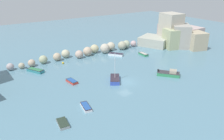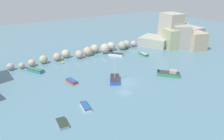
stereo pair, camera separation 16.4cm
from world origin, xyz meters
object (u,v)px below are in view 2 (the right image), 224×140
Objects in this scene: moored_boat_6 at (72,81)px; channel_buoy at (63,63)px; moored_boat_3 at (62,123)px; moored_boat_1 at (144,54)px; moored_boat_2 at (36,70)px; moored_boat_5 at (86,107)px; moored_boat_7 at (169,74)px; moored_boat_0 at (115,79)px; moored_boat_4 at (116,54)px.

channel_buoy is at bearing 159.54° from moored_boat_6.
moored_boat_6 reaches higher than moored_boat_3.
moored_boat_1 is 1.14× the size of moored_boat_3.
moored_boat_3 is at bearing 145.43° from moored_boat_2.
moored_boat_5 is 0.66× the size of moored_boat_7.
moored_boat_3 is (-9.57, -24.00, -0.03)m from channel_buoy.
moored_boat_1 is 30.73m from moored_boat_5.
moored_boat_0 is 12.31m from moored_boat_7.
moored_boat_3 is 33.01m from moored_boat_4.
moored_boat_4 reaches higher than channel_buoy.
moored_boat_1 is 0.65× the size of moored_boat_7.
moored_boat_6 is (7.01, 12.71, 0.05)m from moored_boat_3.
moored_boat_3 is at bearing -86.92° from moored_boat_4.
moored_boat_4 is at bearing -1.38° from moored_boat_0.
moored_boat_1 is 28.98m from moored_boat_2.
moored_boat_4 reaches higher than moored_boat_6.
moored_boat_1 is at bearing -24.95° from moored_boat_0.
moored_boat_7 is (21.45, 2.08, 0.24)m from moored_boat_5.
moored_boat_2 is at bearing 85.56° from moored_boat_1.
moored_boat_3 is at bearing 124.46° from moored_boat_1.
moored_boat_2 is 22.69m from moored_boat_3.
moored_boat_3 is 0.93× the size of moored_boat_6.
moored_boat_7 is at bearing -73.86° from moored_boat_3.
moored_boat_5 is (-26.11, -16.20, -0.04)m from moored_boat_1.
moored_boat_5 is at bearing 155.36° from moored_boat_0.
channel_buoy reaches higher than moored_boat_5.
moored_boat_1 is 24.70m from moored_boat_6.
moored_boat_1 is at bearing 131.04° from moored_boat_5.
moored_boat_7 reaches higher than moored_boat_5.
moored_boat_7 is at bearing 58.89° from moored_boat_6.
moored_boat_2 reaches higher than channel_buoy.
moored_boat_6 is at bearing -100.49° from moored_boat_4.
channel_buoy is at bearing 79.24° from moored_boat_1.
moored_boat_4 is at bearing 145.05° from moored_boat_5.
channel_buoy is 22.24m from moored_boat_5.
moored_boat_4 is 19.81m from moored_boat_6.
moored_boat_2 is at bearing 0.86° from moored_boat_3.
moored_boat_0 is 1.50× the size of moored_boat_4.
moored_boat_2 is at bearing 74.53° from moored_boat_0.
moored_boat_2 reaches higher than moored_boat_1.
moored_boat_7 is at bearing -75.91° from moored_boat_0.
moored_boat_3 is at bearing -36.61° from moored_boat_6.
moored_boat_2 is 1.44× the size of moored_boat_6.
moored_boat_0 is 16.88m from moored_boat_4.
moored_boat_5 is 21.55m from moored_boat_7.
moored_boat_3 is 14.51m from moored_boat_6.
moored_boat_6 reaches higher than channel_buoy.
moored_boat_5 is (4.93, 2.25, 0.02)m from moored_boat_3.
moored_boat_4 is at bearing 145.98° from moored_boat_7.
moored_boat_3 is at bearing -56.18° from moored_boat_5.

